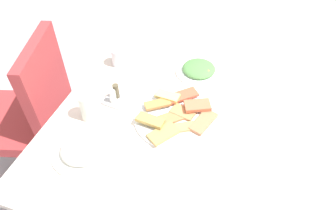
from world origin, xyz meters
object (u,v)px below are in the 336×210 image
object	(u,v)px
paper_napkin	(151,79)
spoon	(148,77)
salad_plate_greens	(199,70)
fork	(155,79)
pide_platter	(176,116)
salad_plate_rice	(82,149)
dining_table	(163,117)
dining_chair	(34,110)
condiment_caddy	(115,97)
drinking_glass	(119,57)
soda_can	(88,107)

from	to	relation	value
paper_napkin	spoon	world-z (taller)	spoon
salad_plate_greens	fork	world-z (taller)	salad_plate_greens
pide_platter	salad_plate_rice	bearing A→B (deg)	135.28
salad_plate_rice	salad_plate_greens	bearing A→B (deg)	-25.54
dining_table	spoon	world-z (taller)	spoon
dining_chair	salad_plate_greens	distance (m)	0.86
condiment_caddy	paper_napkin	bearing A→B (deg)	-26.48
dining_table	spoon	bearing A→B (deg)	41.53
dining_table	salad_plate_greens	world-z (taller)	salad_plate_greens
condiment_caddy	dining_table	bearing A→B (deg)	-77.64
dining_chair	drinking_glass	world-z (taller)	dining_chair
salad_plate_rice	spoon	world-z (taller)	salad_plate_rice
dining_chair	spoon	bearing A→B (deg)	-70.23
dining_chair	pide_platter	size ratio (longest dim) A/B	2.60
dining_table	fork	world-z (taller)	fork
drinking_glass	spoon	distance (m)	0.18
soda_can	fork	world-z (taller)	soda_can
dining_table	paper_napkin	distance (m)	0.20
soda_can	paper_napkin	xyz separation A→B (m)	(0.31, -0.15, -0.06)
pide_platter	spoon	world-z (taller)	pide_platter
paper_napkin	fork	bearing A→B (deg)	-90.00
pide_platter	salad_plate_rice	world-z (taller)	salad_plate_rice
pide_platter	salad_plate_rice	distance (m)	0.39
dining_chair	paper_napkin	world-z (taller)	dining_chair
salad_plate_rice	condiment_caddy	bearing A→B (deg)	1.03
dining_table	dining_chair	bearing A→B (deg)	94.65
dining_table	pide_platter	bearing A→B (deg)	-127.19
dining_chair	pide_platter	xyz separation A→B (m)	(-0.00, -0.76, 0.21)
salad_plate_greens	dining_chair	bearing A→B (deg)	112.49
pide_platter	condiment_caddy	distance (m)	0.28
dining_table	fork	xyz separation A→B (m)	(0.14, 0.09, 0.08)
salad_plate_rice	fork	world-z (taller)	salad_plate_rice
pide_platter	spoon	xyz separation A→B (m)	(0.20, 0.20, -0.01)
pide_platter	salad_plate_rice	size ratio (longest dim) A/B	1.53
drinking_glass	spoon	world-z (taller)	drinking_glass
pide_platter	salad_plate_greens	world-z (taller)	pide_platter
salad_plate_greens	drinking_glass	size ratio (longest dim) A/B	2.55
drinking_glass	spoon	bearing A→B (deg)	-108.88
drinking_glass	condiment_caddy	size ratio (longest dim) A/B	0.85
dining_table	dining_chair	distance (m)	0.70
paper_napkin	fork	xyz separation A→B (m)	(0.00, -0.02, 0.00)
soda_can	drinking_glass	world-z (taller)	soda_can
dining_chair	spoon	xyz separation A→B (m)	(0.20, -0.56, 0.21)
paper_napkin	dining_table	bearing A→B (deg)	-142.74
salad_plate_greens	condiment_caddy	bearing A→B (deg)	136.60
dining_table	condiment_caddy	distance (m)	0.23
pide_platter	dining_chair	bearing A→B (deg)	89.82
drinking_glass	paper_napkin	world-z (taller)	drinking_glass
salad_plate_greens	fork	xyz separation A→B (m)	(-0.12, 0.18, -0.01)
spoon	condiment_caddy	xyz separation A→B (m)	(-0.19, 0.08, 0.02)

